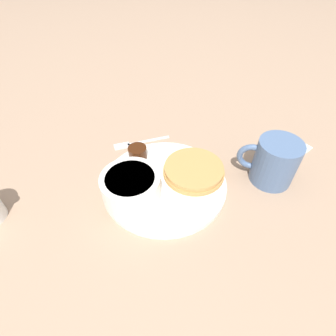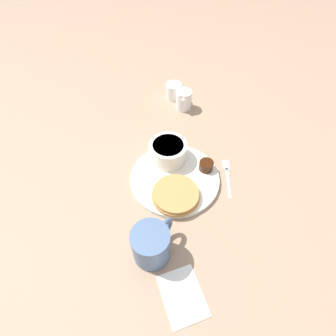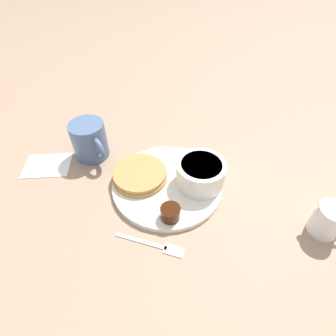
{
  "view_description": "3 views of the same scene",
  "coord_description": "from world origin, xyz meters",
  "px_view_note": "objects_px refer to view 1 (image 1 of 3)",
  "views": [
    {
      "loc": [
        0.19,
        0.28,
        0.38
      ],
      "look_at": [
        -0.01,
        -0.0,
        0.04
      ],
      "focal_mm": 28.0,
      "sensor_mm": 36.0,
      "label": 1
    },
    {
      "loc": [
        -0.4,
        0.13,
        0.57
      ],
      "look_at": [
        0.02,
        0.01,
        0.04
      ],
      "focal_mm": 28.0,
      "sensor_mm": 36.0,
      "label": 2
    },
    {
      "loc": [
        -0.0,
        -0.38,
        0.43
      ],
      "look_at": [
        -0.0,
        0.02,
        0.04
      ],
      "focal_mm": 28.0,
      "sensor_mm": 36.0,
      "label": 3
    }
  ],
  "objects_px": {
    "plate": "(164,183)",
    "fork": "(135,143)",
    "bowl": "(133,189)",
    "coffee_mug": "(274,162)"
  },
  "relations": [
    {
      "from": "bowl",
      "to": "coffee_mug",
      "type": "height_order",
      "value": "coffee_mug"
    },
    {
      "from": "plate",
      "to": "coffee_mug",
      "type": "distance_m",
      "value": 0.21
    },
    {
      "from": "bowl",
      "to": "coffee_mug",
      "type": "distance_m",
      "value": 0.27
    },
    {
      "from": "plate",
      "to": "bowl",
      "type": "bearing_deg",
      "value": 3.84
    },
    {
      "from": "plate",
      "to": "bowl",
      "type": "relative_size",
      "value": 2.31
    },
    {
      "from": "plate",
      "to": "fork",
      "type": "height_order",
      "value": "plate"
    },
    {
      "from": "plate",
      "to": "bowl",
      "type": "height_order",
      "value": "bowl"
    },
    {
      "from": "plate",
      "to": "fork",
      "type": "relative_size",
      "value": 1.86
    },
    {
      "from": "bowl",
      "to": "fork",
      "type": "bearing_deg",
      "value": -120.61
    },
    {
      "from": "plate",
      "to": "fork",
      "type": "xyz_separation_m",
      "value": [
        -0.02,
        -0.15,
        -0.0
      ]
    }
  ]
}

